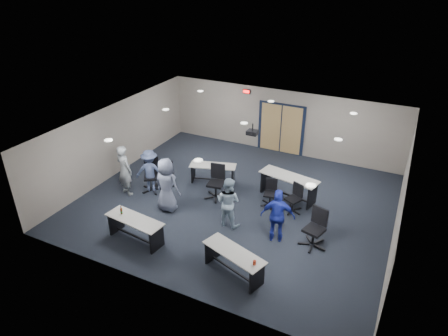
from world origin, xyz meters
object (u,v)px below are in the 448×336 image
at_px(person_navy, 278,216).
at_px(person_back, 150,171).
at_px(table_front_right, 234,259).
at_px(person_plaid, 167,185).
at_px(person_lightblue, 228,202).
at_px(chair_back_b, 216,182).
at_px(table_back_right, 289,183).
at_px(table_back_left, 213,170).
at_px(person_gray, 125,170).
at_px(chair_loose_left, 152,175).
at_px(table_front_left, 135,225).
at_px(chair_back_a, 167,175).
at_px(chair_back_c, 270,193).
at_px(chair_back_d, 293,198).
at_px(chair_loose_right, 314,229).

bearing_deg(person_navy, person_back, -22.14).
bearing_deg(table_front_right, person_navy, 92.95).
distance_m(person_plaid, person_lightblue, 2.14).
bearing_deg(chair_back_b, table_back_right, 17.65).
distance_m(table_back_left, person_gray, 3.16).
bearing_deg(person_navy, chair_loose_left, -22.61).
relative_size(chair_loose_left, person_gray, 0.65).
bearing_deg(table_front_left, chair_back_a, 113.55).
bearing_deg(table_front_right, table_back_left, 142.19).
height_order(chair_back_c, person_gray, person_gray).
relative_size(person_plaid, person_navy, 1.09).
relative_size(table_front_left, chair_loose_left, 1.57).
relative_size(chair_back_d, chair_loose_left, 0.81).
bearing_deg(chair_loose_right, chair_back_c, 157.30).
distance_m(person_navy, person_back, 5.00).
bearing_deg(chair_loose_right, person_plaid, -161.32).
height_order(table_back_left, chair_back_b, chair_back_b).
distance_m(table_back_right, person_navy, 2.48).
relative_size(chair_back_c, person_plaid, 0.50).
xyz_separation_m(chair_back_d, chair_loose_left, (-4.89, -0.89, 0.11)).
bearing_deg(table_front_right, person_lightblue, 137.92).
bearing_deg(table_back_right, chair_back_c, -105.69).
relative_size(table_front_right, person_navy, 1.11).
relative_size(table_back_right, chair_back_d, 2.21).
height_order(table_back_left, chair_back_c, chair_back_c).
bearing_deg(chair_back_c, chair_back_d, -12.16).
height_order(table_front_left, table_back_right, table_front_left).
relative_size(table_front_right, person_plaid, 1.02).
height_order(person_gray, person_back, person_gray).
bearing_deg(person_gray, table_front_left, 149.69).
bearing_deg(chair_loose_left, chair_loose_right, -37.12).
relative_size(table_front_left, table_back_right, 0.88).
distance_m(chair_back_d, chair_loose_left, 4.97).
distance_m(chair_back_a, person_back, 0.67).
height_order(table_back_right, chair_loose_left, chair_loose_left).
height_order(chair_loose_right, person_gray, person_gray).
distance_m(chair_back_a, person_gray, 1.50).
height_order(person_lightblue, person_navy, person_navy).
bearing_deg(table_back_right, chair_loose_right, -44.62).
relative_size(chair_back_b, person_navy, 0.71).
bearing_deg(chair_back_a, chair_loose_left, -142.87).
bearing_deg(chair_back_c, chair_loose_left, -178.20).
distance_m(chair_back_d, person_back, 5.01).
bearing_deg(person_back, chair_loose_left, -148.58).
bearing_deg(person_back, person_navy, 145.76).
xyz_separation_m(table_front_right, person_plaid, (-3.24, 1.83, 0.42)).
xyz_separation_m(chair_back_d, chair_loose_right, (1.06, -1.47, 0.11)).
bearing_deg(person_gray, person_back, -125.89).
bearing_deg(chair_back_a, table_back_left, 20.52).
bearing_deg(person_back, person_lightblue, 143.28).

